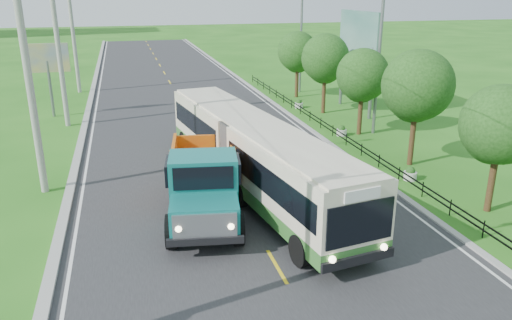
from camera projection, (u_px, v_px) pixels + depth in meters
name	position (u px, v px, depth m)	size (l,w,h in m)	color
ground	(277.00, 267.00, 16.59)	(240.00, 240.00, 0.00)	#226117
road	(192.00, 121.00, 34.87)	(14.00, 120.00, 0.02)	#28282B
curb_left	(84.00, 127.00, 33.09)	(0.40, 120.00, 0.15)	#9E9E99
curb_right	(289.00, 114.00, 36.60)	(0.30, 120.00, 0.10)	#9E9E99
edge_line_left	(93.00, 127.00, 33.24)	(0.12, 120.00, 0.00)	silver
edge_line_right	(283.00, 115.00, 36.48)	(0.12, 120.00, 0.00)	silver
centre_dash	(277.00, 266.00, 16.59)	(0.12, 2.20, 0.00)	yellow
railing_right	(333.00, 132.00, 31.24)	(0.04, 40.00, 0.60)	black
pole_near	(30.00, 80.00, 21.15)	(3.51, 0.32, 10.00)	gray
pole_mid	(59.00, 49.00, 32.12)	(3.51, 0.32, 10.00)	gray
pole_far	(74.00, 34.00, 43.08)	(3.51, 0.32, 10.00)	gray
tree_second	(499.00, 128.00, 19.81)	(3.18, 3.26, 5.30)	#382314
tree_third	(417.00, 89.00, 25.14)	(3.60, 3.62, 6.00)	#382314
tree_fourth	(362.00, 78.00, 30.75)	(3.24, 3.31, 5.40)	#382314
tree_fifth	(325.00, 60.00, 36.15)	(3.48, 3.52, 5.80)	#382314
tree_back	(298.00, 54.00, 41.70)	(3.30, 3.36, 5.50)	#382314
streetlight_mid	(377.00, 56.00, 30.39)	(3.02, 0.20, 9.07)	slate
streetlight_far	(299.00, 36.00, 43.18)	(3.02, 0.20, 9.07)	slate
planter_near	(410.00, 174.00, 24.08)	(0.64, 0.64, 0.67)	silver
planter_mid	(342.00, 131.00, 31.39)	(0.64, 0.64, 0.67)	silver
planter_far	(299.00, 104.00, 38.70)	(0.64, 0.64, 0.67)	silver
billboard_left	(47.00, 63.00, 34.96)	(3.00, 0.20, 5.20)	slate
billboard_right	(358.00, 39.00, 36.13)	(0.24, 6.00, 7.30)	slate
bus	(253.00, 150.00, 22.37)	(5.17, 16.76, 3.20)	#326D2B
dump_truck	(204.00, 178.00, 19.72)	(3.67, 7.33, 2.95)	#126F6C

